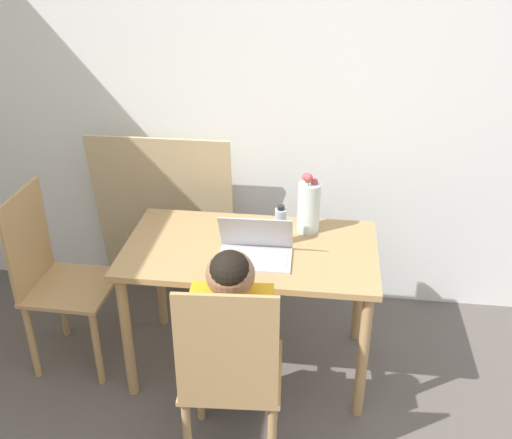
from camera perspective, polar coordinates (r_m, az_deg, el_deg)
name	(u,v)px	position (r m, az deg, el deg)	size (l,w,h in m)	color
wall_back	(321,94)	(3.26, 6.19, 11.79)	(6.40, 0.05, 2.50)	white
dining_table	(250,264)	(2.87, -0.53, -4.22)	(1.19, 0.67, 0.71)	tan
chair_occupied	(231,376)	(2.45, -2.43, -14.63)	(0.43, 0.43, 0.95)	tan
chair_spare	(57,279)	(3.15, -18.43, -5.39)	(0.41, 0.41, 0.95)	tan
person_seated	(233,323)	(2.44, -2.22, -9.86)	(0.36, 0.44, 1.02)	orange
laptop	(255,248)	(2.72, -0.08, -2.71)	(0.34, 0.23, 0.21)	#B2B2B7
flower_vase	(309,206)	(2.92, 5.04, 1.33)	(0.11, 0.11, 0.31)	silver
water_bottle	(281,226)	(2.81, 2.36, -0.62)	(0.06, 0.06, 0.20)	silver
cardboard_panel	(165,218)	(3.53, -8.63, 0.13)	(0.81, 0.16, 1.04)	tan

